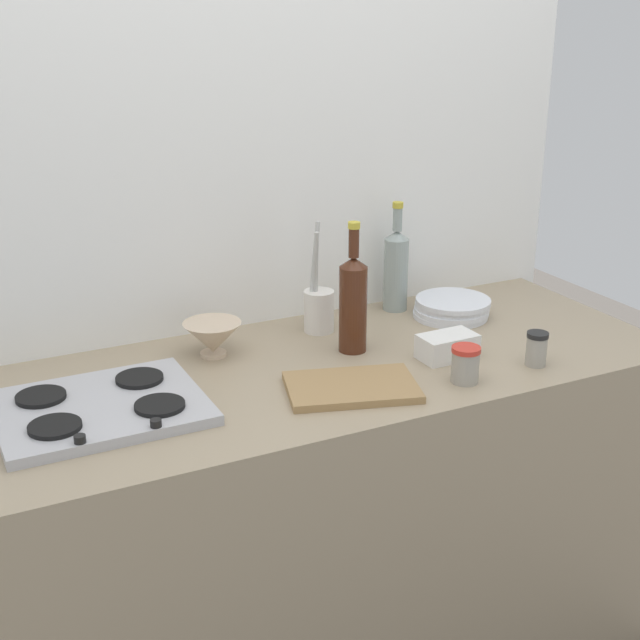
{
  "coord_description": "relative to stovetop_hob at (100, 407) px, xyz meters",
  "views": [
    {
      "loc": [
        -0.89,
        -1.79,
        1.76
      ],
      "look_at": [
        0.0,
        0.0,
        1.02
      ],
      "focal_mm": 49.54,
      "sensor_mm": 36.0,
      "label": 1
    }
  ],
  "objects": [
    {
      "name": "wine_bottle_leftmost",
      "position": [
        0.93,
        0.3,
        0.11
      ],
      "size": [
        0.07,
        0.07,
        0.32
      ],
      "color": "gray",
      "rests_on": "counter_block"
    },
    {
      "name": "cutting_board",
      "position": [
        0.55,
        -0.14,
        -0.0
      ],
      "size": [
        0.34,
        0.27,
        0.02
      ],
      "primitive_type": "cube",
      "rotation": [
        0.0,
        0.0,
        -0.29
      ],
      "color": "#9E7A4C",
      "rests_on": "counter_block"
    },
    {
      "name": "mixing_bowl",
      "position": [
        0.33,
        0.2,
        0.03
      ],
      "size": [
        0.15,
        0.15,
        0.09
      ],
      "color": "beige",
      "rests_on": "counter_block"
    },
    {
      "name": "condiment_jar_front",
      "position": [
        0.81,
        -0.22,
        0.03
      ],
      "size": [
        0.07,
        0.07,
        0.09
      ],
      "color": "#9E998C",
      "rests_on": "counter_block"
    },
    {
      "name": "condiment_jar_rear",
      "position": [
        1.02,
        -0.21,
        0.03
      ],
      "size": [
        0.05,
        0.05,
        0.09
      ],
      "color": "#9E998C",
      "rests_on": "counter_block"
    },
    {
      "name": "plate_stack",
      "position": [
        1.04,
        0.17,
        0.01
      ],
      "size": [
        0.22,
        0.22,
        0.05
      ],
      "color": "white",
      "rests_on": "counter_block"
    },
    {
      "name": "butter_dish",
      "position": [
        0.85,
        -0.08,
        0.02
      ],
      "size": [
        0.15,
        0.09,
        0.06
      ],
      "primitive_type": "cube",
      "rotation": [
        0.0,
        0.0,
        0.02
      ],
      "color": "white",
      "rests_on": "counter_block"
    },
    {
      "name": "backsplash_panel",
      "position": [
        0.55,
        0.4,
        0.24
      ],
      "size": [
        1.9,
        0.06,
        2.31
      ],
      "primitive_type": "cube",
      "color": "white",
      "rests_on": "ground"
    },
    {
      "name": "wine_bottle_mid_left",
      "position": [
        0.66,
        0.07,
        0.12
      ],
      "size": [
        0.07,
        0.07,
        0.34
      ],
      "color": "#472314",
      "rests_on": "counter_block"
    },
    {
      "name": "utensil_crock",
      "position": [
        0.65,
        0.24,
        0.05
      ],
      "size": [
        0.08,
        0.08,
        0.3
      ],
      "color": "silver",
      "rests_on": "counter_block"
    },
    {
      "name": "counter_block",
      "position": [
        0.55,
        0.02,
        -0.46
      ],
      "size": [
        1.8,
        0.7,
        0.9
      ],
      "primitive_type": "cube",
      "color": "tan",
      "rests_on": "ground"
    },
    {
      "name": "stovetop_hob",
      "position": [
        0.0,
        0.0,
        0.0
      ],
      "size": [
        0.44,
        0.35,
        0.04
      ],
      "color": "#B2B2B7",
      "rests_on": "counter_block"
    }
  ]
}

